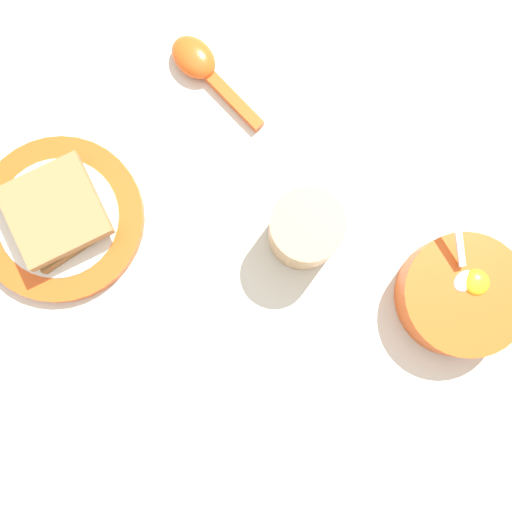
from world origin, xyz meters
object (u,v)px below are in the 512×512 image
Objects in this scene: toast_sandwich at (55,213)px; soup_spoon at (201,65)px; toast_plate at (60,219)px; drinking_cup at (305,230)px; egg_bowl at (461,295)px.

toast_sandwich reaches higher than soup_spoon.
toast_plate is 2.35× the size of drinking_cup.
toast_plate is 0.24m from soup_spoon.
egg_bowl is at bearing 91.90° from soup_spoon.
toast_plate is 0.03m from toast_sandwich.
egg_bowl is 0.45m from toast_plate.
egg_bowl is 0.97× the size of soup_spoon.
egg_bowl is 0.18m from drinking_cup.
egg_bowl reaches higher than toast_sandwich.
toast_sandwich is (-0.00, 0.00, 0.03)m from toast_plate.
drinking_cup is at bearing 130.73° from toast_sandwich.
toast_plate is at bearing -9.27° from toast_sandwich.
toast_plate is 1.33× the size of soup_spoon.
drinking_cup reaches higher than toast_plate.
toast_sandwich is (0.25, -0.37, 0.01)m from egg_bowl.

